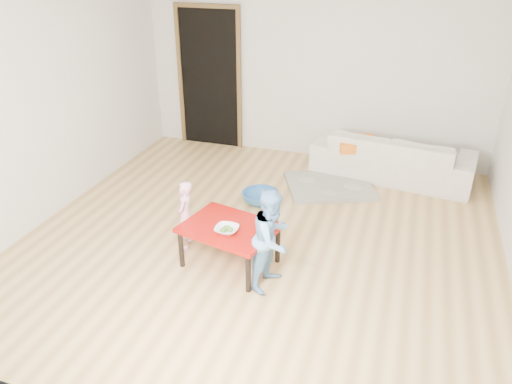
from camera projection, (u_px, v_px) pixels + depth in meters
The scene contains 13 objects.
floor at pixel (262, 237), 5.46m from camera, with size 5.00×5.00×0.01m, color #B0884B.
back_wall at pixel (315, 68), 7.00m from camera, with size 5.00×0.02×2.60m, color silver.
left_wall at pixel (49, 101), 5.56m from camera, with size 0.02×5.00×2.60m, color silver.
doorway at pixel (210, 79), 7.55m from camera, with size 1.02×0.08×2.11m, color brown, non-canonical shape.
sofa at pixel (393, 156), 6.73m from camera, with size 2.10×0.82×0.61m, color white.
cushion at pixel (357, 144), 6.68m from camera, with size 0.50×0.44×0.13m, color orange.
red_table at pixel (230, 245), 4.92m from camera, with size 0.88×0.66×0.44m, color #9A0D08, non-canonical shape.
bowl at pixel (227, 230), 4.71m from camera, with size 0.22×0.22×0.05m, color white.
broccoli at pixel (227, 230), 4.71m from camera, with size 0.12×0.12×0.06m, color #2D5919, non-canonical shape.
child_pink at pixel (185, 215), 5.13m from camera, with size 0.27×0.18×0.75m, color pink.
child_blue at pixel (272, 239), 4.51m from camera, with size 0.48×0.37×0.98m, color #67B4EE.
basin at pixel (260, 197), 6.15m from camera, with size 0.45×0.45×0.14m, color #285F9A.
blanket at pixel (329, 186), 6.54m from camera, with size 1.07×0.89×0.05m, color #9E9C8C, non-canonical shape.
Camera 1 is at (1.37, -4.45, 2.91)m, focal length 35.00 mm.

